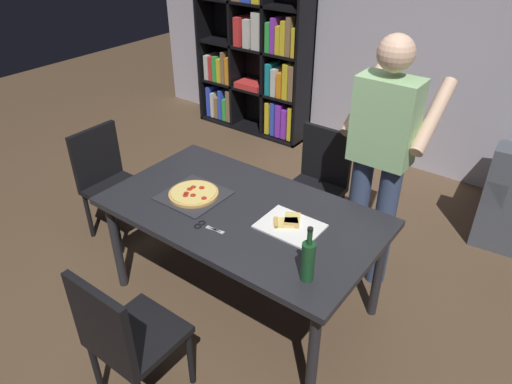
{
  "coord_description": "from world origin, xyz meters",
  "views": [
    {
      "loc": [
        1.51,
        -1.89,
        2.38
      ],
      "look_at": [
        0.0,
        0.15,
        0.8
      ],
      "focal_mm": 33.03,
      "sensor_mm": 36.0,
      "label": 1
    }
  ],
  "objects": [
    {
      "name": "chair_left_end",
      "position": [
        -1.35,
        0.0,
        0.51
      ],
      "size": [
        0.42,
        0.42,
        0.9
      ],
      "color": "black",
      "rests_on": "ground_plane"
    },
    {
      "name": "chair_near_camera",
      "position": [
        -0.0,
        -0.97,
        0.51
      ],
      "size": [
        0.42,
        0.42,
        0.9
      ],
      "color": "black",
      "rests_on": "ground_plane"
    },
    {
      "name": "chair_far_side",
      "position": [
        0.0,
        0.97,
        0.51
      ],
      "size": [
        0.42,
        0.42,
        0.9
      ],
      "color": "black",
      "rests_on": "ground_plane"
    },
    {
      "name": "ground_plane",
      "position": [
        0.0,
        0.0,
        0.0
      ],
      "size": [
        12.0,
        12.0,
        0.0
      ],
      "primitive_type": "plane",
      "color": "brown"
    },
    {
      "name": "wine_bottle",
      "position": [
        0.65,
        -0.3,
        0.87
      ],
      "size": [
        0.07,
        0.07,
        0.32
      ],
      "color": "#194723",
      "rests_on": "dining_table"
    },
    {
      "name": "kitchen_scissors",
      "position": [
        -0.06,
        -0.27,
        0.76
      ],
      "size": [
        0.2,
        0.09,
        0.01
      ],
      "color": "silver",
      "rests_on": "dining_table"
    },
    {
      "name": "bookshelf",
      "position": [
        -1.67,
        2.37,
        0.95
      ],
      "size": [
        1.4,
        0.35,
        1.95
      ],
      "color": "black",
      "rests_on": "ground_plane"
    },
    {
      "name": "person_serving_pizza",
      "position": [
        0.55,
        0.75,
        1.0
      ],
      "size": [
        0.55,
        0.54,
        1.75
      ],
      "color": "#38476B",
      "rests_on": "ground_plane"
    },
    {
      "name": "dining_table",
      "position": [
        0.0,
        0.0,
        0.68
      ],
      "size": [
        1.73,
        0.98,
        0.75
      ],
      "color": "#232328",
      "rests_on": "ground_plane"
    },
    {
      "name": "back_wall",
      "position": [
        0.0,
        2.6,
        1.4
      ],
      "size": [
        6.4,
        0.1,
        2.8
      ],
      "primitive_type": "cube",
      "color": "#BCB7C6",
      "rests_on": "ground_plane"
    },
    {
      "name": "pizza_slices_on_towel",
      "position": [
        0.33,
        0.03,
        0.76
      ],
      "size": [
        0.36,
        0.28,
        0.03
      ],
      "color": "white",
      "rests_on": "dining_table"
    },
    {
      "name": "pepperoni_pizza_on_tray",
      "position": [
        -0.34,
        -0.07,
        0.77
      ],
      "size": [
        0.38,
        0.38,
        0.04
      ],
      "color": "#2D2D33",
      "rests_on": "dining_table"
    }
  ]
}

